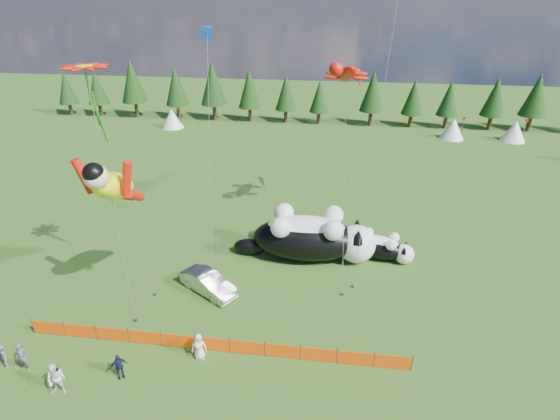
% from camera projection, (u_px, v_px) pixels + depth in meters
% --- Properties ---
extents(ground, '(160.00, 160.00, 0.00)m').
position_uv_depth(ground, '(226.00, 316.00, 27.57)').
color(ground, '#10370A').
rests_on(ground, ground).
extents(safety_fence, '(22.06, 0.06, 1.10)m').
position_uv_depth(safety_fence, '(213.00, 344.00, 24.69)').
color(safety_fence, '#262626').
rests_on(safety_fence, ground).
extents(tree_line, '(90.00, 4.00, 8.00)m').
position_uv_depth(tree_line, '(297.00, 97.00, 65.53)').
color(tree_line, black).
rests_on(tree_line, ground).
extents(festival_tents, '(50.00, 3.20, 2.80)m').
position_uv_depth(festival_tents, '(371.00, 126.00, 60.99)').
color(festival_tents, white).
rests_on(festival_tents, ground).
extents(cat_large, '(10.81, 3.94, 3.90)m').
position_uv_depth(cat_large, '(312.00, 237.00, 32.76)').
color(cat_large, black).
rests_on(cat_large, ground).
extents(cat_small, '(5.56, 3.03, 2.04)m').
position_uv_depth(cat_small, '(381.00, 247.00, 33.14)').
color(cat_small, black).
rests_on(cat_small, ground).
extents(car, '(4.48, 3.59, 1.43)m').
position_uv_depth(car, '(208.00, 283.00, 29.48)').
color(car, '#BABBBF').
rests_on(car, ground).
extents(spectator_a, '(0.69, 0.46, 1.84)m').
position_uv_depth(spectator_a, '(22.00, 357.00, 23.26)').
color(spectator_a, '#4F4F54').
rests_on(spectator_a, ground).
extents(spectator_b, '(0.99, 0.65, 1.94)m').
position_uv_depth(spectator_b, '(56.00, 379.00, 21.89)').
color(spectator_b, silver).
rests_on(spectator_b, ground).
extents(spectator_c, '(1.00, 0.89, 1.53)m').
position_uv_depth(spectator_c, '(119.00, 366.00, 22.90)').
color(spectator_c, '#131836').
rests_on(spectator_c, ground).
extents(spectator_d, '(1.17, 1.00, 1.61)m').
position_uv_depth(spectator_d, '(1.00, 356.00, 23.50)').
color(spectator_d, '#4F4F54').
rests_on(spectator_d, ground).
extents(spectator_e, '(0.92, 0.72, 1.68)m').
position_uv_depth(spectator_e, '(199.00, 346.00, 24.08)').
color(spectator_e, silver).
rests_on(spectator_e, ground).
extents(superhero_kite, '(5.15, 5.56, 11.03)m').
position_uv_depth(superhero_kite, '(113.00, 186.00, 24.61)').
color(superhero_kite, '#FFF70D').
rests_on(superhero_kite, ground).
extents(gecko_kite, '(4.16, 13.09, 15.89)m').
position_uv_depth(gecko_kite, '(347.00, 74.00, 32.14)').
color(gecko_kite, red).
rests_on(gecko_kite, ground).
extents(flower_kite, '(2.96, 3.77, 15.02)m').
position_uv_depth(flower_kite, '(85.00, 71.00, 22.78)').
color(flower_kite, red).
rests_on(flower_kite, ground).
extents(diamond_kite_a, '(1.15, 4.51, 17.08)m').
position_uv_depth(diamond_kite_a, '(207.00, 45.00, 25.65)').
color(diamond_kite_a, blue).
rests_on(diamond_kite_a, ground).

